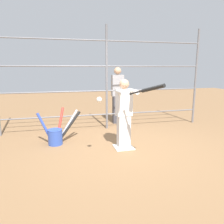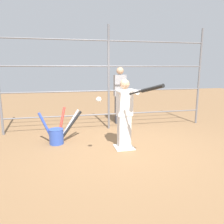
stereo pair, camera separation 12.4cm
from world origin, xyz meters
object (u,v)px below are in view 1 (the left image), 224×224
baseball_bat_swinging (150,89)px  bat_bucket (57,134)px  bystander_behind_fence (117,95)px  softball_in_flight (99,100)px  batter (124,112)px

baseball_bat_swinging → bat_bucket: 2.44m
baseball_bat_swinging → bystander_behind_fence: size_ratio=0.46×
bat_bucket → bystander_behind_fence: size_ratio=0.59×
softball_in_flight → bystander_behind_fence: (-1.10, -2.70, -0.26)m
softball_in_flight → bystander_behind_fence: size_ratio=0.06×
baseball_bat_swinging → bat_bucket: size_ratio=0.78×
batter → bat_bucket: batter is taller
batter → bat_bucket: bearing=-24.2°
bat_bucket → batter: bearing=155.8°
softball_in_flight → baseball_bat_swinging: bearing=161.7°
baseball_bat_swinging → batter: bearing=-77.3°
baseball_bat_swinging → softball_in_flight: (0.83, -0.27, -0.19)m
baseball_bat_swinging → bystander_behind_fence: (-0.27, -2.97, -0.45)m
bystander_behind_fence → baseball_bat_swinging: bearing=84.8°
baseball_bat_swinging → bat_bucket: (1.59, -1.47, -1.12)m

